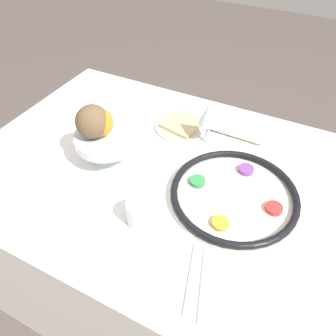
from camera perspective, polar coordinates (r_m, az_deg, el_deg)
name	(u,v)px	position (r m, az deg, el deg)	size (l,w,h in m)	color
ground_plane	(178,292)	(1.61, 1.75, -20.80)	(8.00, 8.00, 0.00)	#564C47
dining_table	(180,246)	(1.28, 2.12, -13.49)	(1.34, 0.85, 0.76)	white
seder_plate	(234,195)	(0.93, 11.43, -4.59)	(0.36, 0.36, 0.03)	silver
wine_glass	(208,115)	(1.04, 7.03, 9.12)	(0.06, 0.06, 0.15)	silver
fruit_stand	(107,140)	(1.00, -10.59, 4.81)	(0.19, 0.19, 0.10)	silver
orange_fruit	(98,122)	(0.96, -12.04, 7.77)	(0.09, 0.09, 0.09)	orange
coconut	(93,122)	(0.96, -12.98, 7.85)	(0.10, 0.10, 0.10)	brown
bread_plate	(183,125)	(1.16, 2.57, 7.43)	(0.20, 0.20, 0.02)	beige
napkin_roll	(235,130)	(1.14, 11.61, 6.45)	(0.19, 0.05, 0.04)	white
cup_near	(140,213)	(0.85, -4.96, -7.80)	(0.07, 0.07, 0.07)	silver
fork_left	(205,284)	(0.78, 6.53, -19.38)	(0.07, 0.18, 0.01)	silver
fork_right	(193,278)	(0.78, 4.40, -18.56)	(0.07, 0.18, 0.01)	silver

